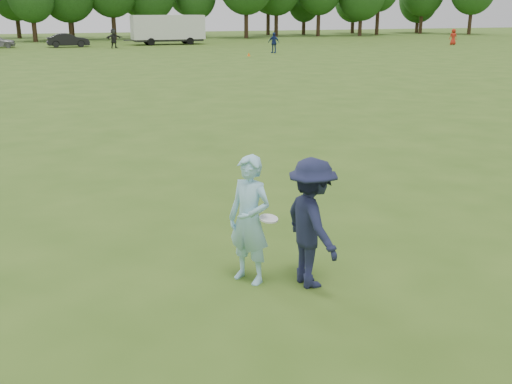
% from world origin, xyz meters
% --- Properties ---
extents(ground, '(200.00, 200.00, 0.00)m').
position_xyz_m(ground, '(0.00, 0.00, 0.00)').
color(ground, '#365718').
rests_on(ground, ground).
extents(thrower, '(0.76, 0.83, 1.89)m').
position_xyz_m(thrower, '(0.05, 0.27, 0.95)').
color(thrower, '#96D3E9').
rests_on(thrower, ground).
extents(defender, '(0.75, 1.25, 1.89)m').
position_xyz_m(defender, '(0.83, -0.16, 0.94)').
color(defender, '#1B1F3C').
rests_on(defender, ground).
extents(player_far_b, '(1.09, 1.06, 1.83)m').
position_xyz_m(player_far_b, '(18.38, 44.49, 0.92)').
color(player_far_b, navy).
rests_on(player_far_b, ground).
extents(player_far_c, '(0.97, 0.76, 1.76)m').
position_xyz_m(player_far_c, '(41.95, 49.33, 0.88)').
color(player_far_c, red).
rests_on(player_far_c, ground).
extents(player_far_d, '(1.92, 1.17, 1.97)m').
position_xyz_m(player_far_d, '(5.71, 56.63, 0.99)').
color(player_far_d, '#282828').
rests_on(player_far_d, ground).
extents(car_f, '(4.33, 1.61, 1.41)m').
position_xyz_m(car_f, '(1.43, 60.10, 0.71)').
color(car_f, black).
rests_on(car_f, ground).
extents(field_cone, '(0.28, 0.28, 0.30)m').
position_xyz_m(field_cone, '(14.94, 41.62, 0.15)').
color(field_cone, '#FA630D').
rests_on(field_cone, ground).
extents(disc_in_play, '(0.29, 0.29, 0.08)m').
position_xyz_m(disc_in_play, '(0.25, 0.05, 1.01)').
color(disc_in_play, white).
rests_on(disc_in_play, ground).
extents(cargo_trailer, '(9.00, 2.75, 3.20)m').
position_xyz_m(cargo_trailer, '(12.34, 61.14, 1.78)').
color(cargo_trailer, white).
rests_on(cargo_trailer, ground).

